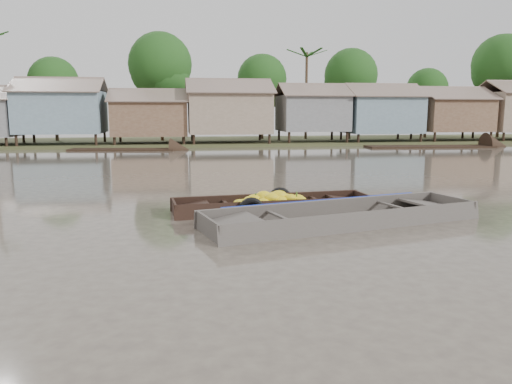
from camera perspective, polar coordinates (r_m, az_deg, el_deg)
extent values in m
plane|color=#4B423A|center=(11.93, -0.84, -4.53)|extent=(120.00, 120.00, 0.00)
cube|color=#384723|center=(44.59, -6.76, 5.60)|extent=(120.00, 12.00, 0.50)
cube|color=slate|center=(41.93, -21.31, 8.49)|extent=(6.20, 5.20, 3.20)
cube|color=brown|center=(40.60, -21.91, 11.35)|extent=(6.60, 3.02, 1.28)
cube|color=brown|center=(43.34, -21.07, 11.23)|extent=(6.60, 3.02, 1.28)
cube|color=brown|center=(41.03, -12.00, 8.22)|extent=(5.80, 4.60, 2.70)
cube|color=brown|center=(39.81, -12.19, 10.78)|extent=(6.20, 2.67, 1.14)
cube|color=brown|center=(42.29, -12.00, 10.69)|extent=(6.20, 2.67, 1.14)
cube|color=gray|center=(41.18, -3.13, 9.04)|extent=(6.50, 5.30, 3.30)
cube|color=brown|center=(39.80, -2.95, 12.05)|extent=(6.90, 3.08, 1.31)
cube|color=brown|center=(42.64, -3.35, 11.87)|extent=(6.90, 3.08, 1.31)
cube|color=slate|center=(42.45, 6.43, 8.93)|extent=(5.40, 4.70, 2.90)
cube|color=brown|center=(41.26, 6.95, 11.55)|extent=(5.80, 2.73, 1.17)
cube|color=brown|center=(43.70, 6.03, 11.44)|extent=(5.80, 2.73, 1.17)
cube|color=slate|center=(44.40, 14.01, 8.60)|extent=(6.00, 5.00, 3.10)
cube|color=brown|center=(43.18, 14.82, 11.21)|extent=(6.40, 2.90, 1.24)
cube|color=brown|center=(45.67, 13.45, 11.15)|extent=(6.40, 2.90, 1.24)
cube|color=brown|center=(47.28, 21.37, 8.21)|extent=(5.70, 4.90, 2.80)
cube|color=brown|center=(46.16, 22.34, 10.44)|extent=(6.10, 2.85, 1.21)
cube|color=brown|center=(48.45, 20.71, 10.45)|extent=(6.10, 2.85, 1.21)
cube|color=brown|center=(51.99, 27.07, 10.53)|extent=(6.70, 2.96, 1.26)
cylinder|color=#473323|center=(46.65, -21.92, 8.17)|extent=(0.28, 0.28, 4.90)
sphere|color=#143D13|center=(46.71, -22.13, 11.60)|extent=(4.20, 4.20, 4.20)
cylinder|color=#473323|center=(44.49, -10.76, 9.55)|extent=(0.28, 0.28, 6.30)
sphere|color=#143D13|center=(44.66, -10.90, 14.17)|extent=(5.40, 5.40, 5.40)
cylinder|color=#473323|center=(46.10, 0.69, 9.05)|extent=(0.28, 0.28, 5.25)
sphere|color=#143D13|center=(46.18, 0.70, 12.77)|extent=(4.50, 4.50, 4.50)
cylinder|color=#473323|center=(47.13, 10.66, 9.11)|extent=(0.28, 0.28, 5.60)
sphere|color=#143D13|center=(47.23, 10.78, 12.99)|extent=(4.80, 4.80, 4.80)
cylinder|color=#473323|center=(51.23, 18.82, 8.19)|extent=(0.28, 0.28, 4.55)
sphere|color=#143D13|center=(51.27, 18.98, 11.10)|extent=(3.90, 3.90, 3.90)
cylinder|color=#473323|center=(53.98, 26.06, 8.90)|extent=(0.28, 0.28, 6.65)
sphere|color=#143D13|center=(54.15, 26.36, 12.91)|extent=(5.70, 5.70, 5.70)
cylinder|color=#473323|center=(46.46, 5.76, 10.70)|extent=(0.24, 0.24, 8.00)
cube|color=black|center=(14.38, 1.94, -2.46)|extent=(5.70, 1.59, 0.08)
cube|color=black|center=(14.92, 1.30, -1.15)|extent=(5.74, 0.68, 0.53)
cube|color=black|center=(13.76, 2.65, -2.04)|extent=(5.74, 0.68, 0.53)
cube|color=black|center=(15.34, 12.10, -1.06)|extent=(0.18, 1.25, 0.50)
cube|color=black|center=(15.12, 10.44, -0.91)|extent=(1.07, 1.16, 0.20)
cube|color=black|center=(13.84, -9.33, -2.09)|extent=(0.18, 1.25, 0.50)
cube|color=black|center=(13.87, -7.32, -1.75)|extent=(1.07, 1.16, 0.20)
cube|color=black|center=(14.01, -3.35, -1.40)|extent=(0.21, 1.20, 0.05)
cube|color=black|center=(14.74, 6.98, -0.92)|extent=(0.21, 1.20, 0.05)
ellipsoid|color=#FCF51C|center=(14.30, 6.08, -1.50)|extent=(0.41, 0.30, 0.24)
ellipsoid|color=#FCF51C|center=(14.18, 2.86, -1.01)|extent=(0.42, 0.31, 0.25)
ellipsoid|color=#FCF51C|center=(14.20, -0.65, -0.93)|extent=(0.42, 0.31, 0.24)
ellipsoid|color=#FCF51C|center=(13.80, -1.23, -2.04)|extent=(0.39, 0.29, 0.23)
ellipsoid|color=#FCF51C|center=(14.35, 3.42, -0.69)|extent=(0.45, 0.33, 0.26)
ellipsoid|color=#FCF51C|center=(14.22, 2.35, -0.80)|extent=(0.44, 0.32, 0.25)
ellipsoid|color=#FCF51C|center=(14.07, -1.36, -1.36)|extent=(0.49, 0.36, 0.28)
ellipsoid|color=#FCF51C|center=(14.51, 0.53, -0.71)|extent=(0.39, 0.28, 0.22)
ellipsoid|color=#FCF51C|center=(13.95, -0.42, -1.45)|extent=(0.43, 0.32, 0.25)
ellipsoid|color=#FCF51C|center=(13.95, -0.82, -1.49)|extent=(0.49, 0.36, 0.28)
ellipsoid|color=#FCF51C|center=(14.06, -1.69, -1.74)|extent=(0.38, 0.28, 0.22)
ellipsoid|color=#FCF51C|center=(13.88, -0.40, -1.78)|extent=(0.47, 0.35, 0.27)
ellipsoid|color=#FCF51C|center=(14.22, -0.13, -0.81)|extent=(0.49, 0.36, 0.28)
ellipsoid|color=#FCF51C|center=(14.36, 0.91, -0.78)|extent=(0.43, 0.32, 0.25)
ellipsoid|color=#FCF51C|center=(14.41, 1.61, -0.69)|extent=(0.46, 0.34, 0.27)
ellipsoid|color=#FCF51C|center=(14.30, 2.62, -0.38)|extent=(0.50, 0.37, 0.29)
ellipsoid|color=#FCF51C|center=(14.26, 0.87, -0.40)|extent=(0.46, 0.34, 0.27)
ellipsoid|color=#FCF51C|center=(13.86, -0.60, -1.72)|extent=(0.48, 0.35, 0.28)
ellipsoid|color=#FCF51C|center=(14.03, 2.71, -1.56)|extent=(0.39, 0.29, 0.23)
ellipsoid|color=#FCF51C|center=(14.72, 2.55, -0.89)|extent=(0.42, 0.31, 0.24)
ellipsoid|color=#FCF51C|center=(14.51, 1.09, -0.88)|extent=(0.40, 0.29, 0.23)
ellipsoid|color=#FCF51C|center=(14.38, 1.97, -0.41)|extent=(0.37, 0.27, 0.22)
ellipsoid|color=#FCF51C|center=(14.17, 1.19, -0.82)|extent=(0.45, 0.34, 0.26)
ellipsoid|color=#FCF51C|center=(14.78, 4.07, -0.98)|extent=(0.42, 0.31, 0.25)
ellipsoid|color=#FCF51C|center=(14.76, 4.76, -0.82)|extent=(0.48, 0.35, 0.28)
ellipsoid|color=#FCF51C|center=(14.45, 1.10, -0.78)|extent=(0.43, 0.32, 0.25)
ellipsoid|color=#FCF51C|center=(14.76, 2.66, -0.91)|extent=(0.41, 0.30, 0.24)
ellipsoid|color=#FCF51C|center=(13.96, 0.84, -1.19)|extent=(0.38, 0.28, 0.22)
ellipsoid|color=#FCF51C|center=(14.12, 1.75, -0.64)|extent=(0.46, 0.34, 0.27)
ellipsoid|color=#FCF51C|center=(14.40, 5.04, -1.00)|extent=(0.45, 0.33, 0.26)
ellipsoid|color=#FCF51C|center=(14.22, -1.84, -1.34)|extent=(0.45, 0.33, 0.26)
ellipsoid|color=#FCF51C|center=(14.27, 3.94, -0.67)|extent=(0.38, 0.28, 0.22)
cylinder|color=#3F6626|center=(14.15, -0.03, -0.50)|extent=(0.04, 0.04, 0.18)
cylinder|color=#3F6626|center=(14.34, 2.74, -0.38)|extent=(0.04, 0.04, 0.18)
cylinder|color=#3F6626|center=(14.50, 4.66, -0.29)|extent=(0.04, 0.04, 0.18)
torus|color=black|center=(15.10, 2.71, -0.95)|extent=(0.81, 0.26, 0.79)
torus|color=black|center=(13.47, -0.58, -2.19)|extent=(0.78, 0.25, 0.76)
cube|color=#49433E|center=(12.99, 9.85, -3.88)|extent=(7.34, 3.25, 0.08)
cube|color=#49433E|center=(13.66, 7.89, -2.09)|extent=(7.16, 1.94, 0.59)
cube|color=#49433E|center=(12.22, 12.10, -3.57)|extent=(7.16, 1.94, 0.59)
cube|color=#49433E|center=(15.15, 21.39, -1.52)|extent=(0.49, 1.75, 0.56)
cube|color=#49433E|center=(14.72, 19.66, -1.45)|extent=(1.58, 1.80, 0.23)
cube|color=#49433E|center=(11.43, -5.49, -4.29)|extent=(0.49, 1.75, 0.56)
cube|color=#49433E|center=(11.61, -2.55, -3.69)|extent=(1.58, 1.80, 0.23)
cube|color=#49433E|center=(12.08, 3.01, -2.95)|extent=(0.52, 1.69, 0.05)
cube|color=#49433E|center=(13.90, 15.86, -1.67)|extent=(0.52, 1.69, 0.05)
cube|color=#665E54|center=(12.98, 9.85, -3.69)|extent=(5.64, 2.69, 0.02)
cube|color=#0F2598|center=(13.67, 7.79, -1.12)|extent=(5.77, 1.53, 0.15)
torus|color=olive|center=(14.00, 17.86, -2.95)|extent=(0.41, 0.41, 0.06)
torus|color=olive|center=(13.99, 17.87, -2.80)|extent=(0.33, 0.33, 0.06)
cube|color=black|center=(41.14, 19.18, 4.77)|extent=(9.95, 2.84, 0.35)
cube|color=black|center=(37.23, -15.02, 4.54)|extent=(7.67, 2.73, 0.35)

